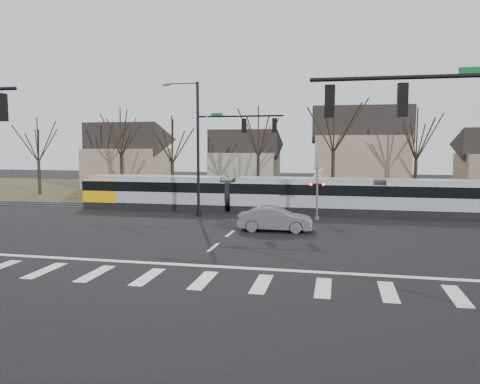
# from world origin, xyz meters

# --- Properties ---
(ground) EXTENTS (140.00, 140.00, 0.00)m
(ground) POSITION_xyz_m (0.00, 0.00, 0.00)
(ground) COLOR black
(grass_verge) EXTENTS (140.00, 28.00, 0.01)m
(grass_verge) POSITION_xyz_m (0.00, 32.00, 0.01)
(grass_verge) COLOR #38331E
(grass_verge) RESTS_ON ground
(crosswalk) EXTENTS (27.00, 2.60, 0.01)m
(crosswalk) POSITION_xyz_m (0.00, -4.00, 0.01)
(crosswalk) COLOR silver
(crosswalk) RESTS_ON ground
(stop_line) EXTENTS (28.00, 0.35, 0.01)m
(stop_line) POSITION_xyz_m (0.00, -1.80, 0.01)
(stop_line) COLOR silver
(stop_line) RESTS_ON ground
(lane_dashes) EXTENTS (0.18, 30.00, 0.01)m
(lane_dashes) POSITION_xyz_m (0.00, 16.00, 0.01)
(lane_dashes) COLOR silver
(lane_dashes) RESTS_ON ground
(rail_pair) EXTENTS (90.00, 1.52, 0.06)m
(rail_pair) POSITION_xyz_m (0.00, 15.80, 0.03)
(rail_pair) COLOR #59595E
(rail_pair) RESTS_ON ground
(tram) EXTENTS (37.22, 2.76, 2.82)m
(tram) POSITION_xyz_m (3.62, 16.00, 1.54)
(tram) COLOR gray
(tram) RESTS_ON ground
(sedan) EXTENTS (2.02, 4.83, 1.55)m
(sedan) POSITION_xyz_m (2.62, 7.45, 0.77)
(sedan) COLOR #585961
(sedan) RESTS_ON ground
(signal_pole_near_right) EXTENTS (6.72, 0.44, 8.00)m
(signal_pole_near_right) POSITION_xyz_m (10.11, -6.00, 5.17)
(signal_pole_near_right) COLOR black
(signal_pole_near_right) RESTS_ON ground
(signal_pole_far) EXTENTS (9.28, 0.44, 10.20)m
(signal_pole_far) POSITION_xyz_m (-2.41, 12.50, 5.70)
(signal_pole_far) COLOR black
(signal_pole_far) RESTS_ON ground
(rail_crossing_signal) EXTENTS (1.08, 0.36, 4.00)m
(rail_crossing_signal) POSITION_xyz_m (5.00, 12.79, 1.89)
(rail_crossing_signal) COLOR #59595B
(rail_crossing_signal) RESTS_ON ground
(tree_row) EXTENTS (59.20, 7.20, 10.00)m
(tree_row) POSITION_xyz_m (2.00, 26.00, 5.00)
(tree_row) COLOR black
(tree_row) RESTS_ON ground
(house_a) EXTENTS (9.72, 8.64, 8.60)m
(house_a) POSITION_xyz_m (-20.00, 34.00, 4.46)
(house_a) COLOR #826F5E
(house_a) RESTS_ON ground
(house_b) EXTENTS (8.64, 7.56, 7.65)m
(house_b) POSITION_xyz_m (-5.00, 36.00, 3.97)
(house_b) COLOR gray
(house_b) RESTS_ON ground
(house_c) EXTENTS (10.80, 8.64, 10.10)m
(house_c) POSITION_xyz_m (9.00, 33.00, 5.23)
(house_c) COLOR #826F5E
(house_c) RESTS_ON ground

